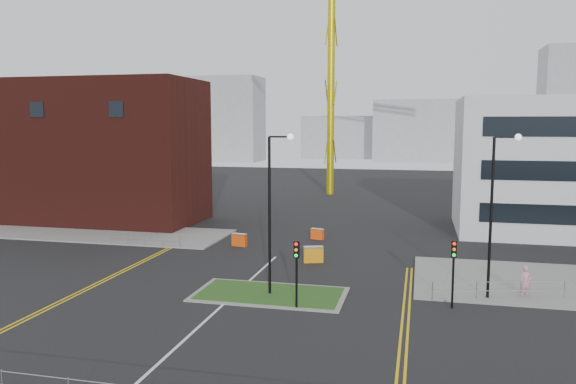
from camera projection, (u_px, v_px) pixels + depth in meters
The scene contains 23 objects.
ground at pixel (179, 345), 24.73m from camera, with size 200.00×200.00×0.00m, color black.
pavement_left at pixel (75, 232), 50.54m from camera, with size 28.00×8.00×0.12m, color slate.
island_kerb at pixel (270, 294), 31.99m from camera, with size 8.60×4.60×0.08m, color slate.
grass_island at pixel (270, 294), 31.99m from camera, with size 8.00×4.00×0.12m, color #1A4416.
brick_building at pixel (81, 153), 56.20m from camera, with size 24.20×10.07×14.24m.
streetlamp_island at pixel (273, 201), 31.30m from camera, with size 1.46×0.36×9.18m.
streetlamp_right_near at pixel (496, 203), 30.49m from camera, with size 1.46×0.36×9.18m.
traffic_light_island at pixel (297, 261), 29.28m from camera, with size 0.28×0.33×3.65m.
traffic_light_right at pixel (454, 261), 29.39m from camera, with size 0.28×0.33×3.65m.
railing_left at pixel (145, 237), 44.54m from camera, with size 6.05×0.05×1.10m.
centre_line at pixel (196, 329), 26.66m from camera, with size 0.15×30.00×0.01m, color silver.
yellow_left_a at pixel (115, 274), 36.44m from camera, with size 0.12×24.00×0.01m, color gold.
yellow_left_b at pixel (119, 274), 36.37m from camera, with size 0.12×24.00×0.01m, color gold.
yellow_right_a at pixel (403, 317), 28.35m from camera, with size 0.12×20.00×0.01m, color gold.
yellow_right_b at pixel (409, 317), 28.29m from camera, with size 0.12×20.00×0.01m, color gold.
skyline_a at pixel (227, 119), 148.48m from camera, with size 18.00×12.00×22.00m, color gray.
skyline_b at pixel (420, 131), 147.09m from camera, with size 24.00×12.00×16.00m, color gray.
skyline_c at pixel (572, 106), 133.55m from camera, with size 14.00×12.00×28.00m, color gray.
skyline_d at pixel (356, 137), 161.10m from camera, with size 30.00×12.00×12.00m, color gray.
pedestrian at pixel (526, 282), 31.48m from camera, with size 0.66×0.43×1.80m, color pink.
barrier_left at pixel (239, 239), 44.77m from camera, with size 1.26×0.62×1.01m.
barrier_mid at pixel (313, 254), 39.47m from camera, with size 1.44×0.88×1.15m.
barrier_right at pixel (317, 233), 47.43m from camera, with size 1.15×0.66×0.92m.
Camera 1 is at (10.15, -21.99, 9.68)m, focal length 35.00 mm.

